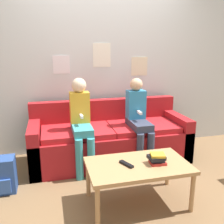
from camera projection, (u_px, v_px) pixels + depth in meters
name	position (u px, v px, depth m)	size (l,w,h in m)	color
ground_plane	(120.00, 176.00, 3.03)	(10.00, 10.00, 0.00)	brown
wall_back	(101.00, 63.00, 3.63)	(8.00, 0.06, 2.60)	silver
couch	(110.00, 140.00, 3.42)	(2.10, 0.78, 0.79)	maroon
coffee_table	(138.00, 168.00, 2.41)	(0.98, 0.58, 0.43)	#AD7F51
person_left	(81.00, 120.00, 3.07)	(0.24, 0.54, 1.15)	teal
person_right	(139.00, 117.00, 3.25)	(0.24, 0.54, 1.13)	#33384C
tv_remote	(126.00, 164.00, 2.37)	(0.11, 0.17, 0.02)	black
book_stack	(157.00, 159.00, 2.39)	(0.17, 0.15, 0.10)	red
backpack	(2.00, 175.00, 2.66)	(0.29, 0.24, 0.38)	#284789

